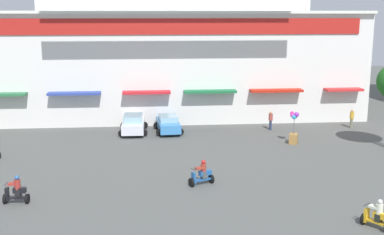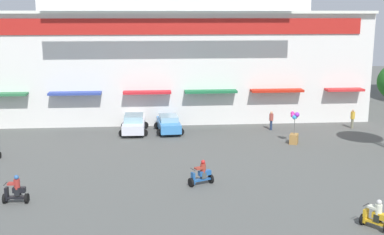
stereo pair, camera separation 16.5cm
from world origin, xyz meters
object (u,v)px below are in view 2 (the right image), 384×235
parked_car_1 (169,124)px  balloon_vendor_cart (294,130)px  scooter_rider_2 (376,216)px  pedestrian_0 (271,119)px  parked_car_0 (134,124)px  pedestrian_2 (353,118)px  scooter_rider_4 (201,175)px  scooter_rider_7 (16,191)px

parked_car_1 → balloon_vendor_cart: size_ratio=1.70×
scooter_rider_2 → pedestrian_0: pedestrian_0 is taller
parked_car_0 → pedestrian_2: (18.92, -0.01, 0.17)m
parked_car_1 → scooter_rider_2: (8.85, -19.88, -0.13)m
parked_car_0 → parked_car_1: size_ratio=1.05×
scooter_rider_4 → balloon_vendor_cart: (8.07, 8.67, 0.41)m
scooter_rider_7 → balloon_vendor_cart: balloon_vendor_cart is taller
scooter_rider_2 → scooter_rider_4: size_ratio=0.94×
pedestrian_2 → parked_car_0: bearing=180.0°
scooter_rider_2 → pedestrian_2: pedestrian_2 is taller
scooter_rider_4 → scooter_rider_7: bearing=-168.9°
parked_car_1 → scooter_rider_7: scooter_rider_7 is taller
parked_car_1 → balloon_vendor_cart: 10.50m
scooter_rider_2 → scooter_rider_7: scooter_rider_7 is taller
scooter_rider_7 → pedestrian_2: size_ratio=0.93×
pedestrian_0 → parked_car_0: bearing=179.8°
parked_car_0 → pedestrian_2: pedestrian_2 is taller
pedestrian_0 → balloon_vendor_cart: (0.66, -4.59, 0.11)m
scooter_rider_4 → scooter_rider_2: bearing=-41.8°
parked_car_1 → pedestrian_0: (8.80, 0.05, 0.19)m
pedestrian_0 → pedestrian_2: (7.21, 0.03, 0.02)m
scooter_rider_4 → pedestrian_0: (7.41, 13.27, 0.30)m
scooter_rider_2 → pedestrian_0: 19.93m
scooter_rider_4 → pedestrian_2: bearing=42.3°
pedestrian_0 → balloon_vendor_cart: 4.64m
scooter_rider_2 → pedestrian_0: (-0.04, 19.93, 0.32)m
pedestrian_0 → pedestrian_2: bearing=0.2°
parked_car_0 → parked_car_1: parked_car_0 is taller
scooter_rider_4 → scooter_rider_7: 10.25m
scooter_rider_2 → balloon_vendor_cart: 15.35m
parked_car_1 → balloon_vendor_cart: (9.46, -4.54, 0.29)m
pedestrian_2 → balloon_vendor_cart: (-6.55, -4.62, 0.09)m
scooter_rider_4 → balloon_vendor_cart: 11.85m
scooter_rider_4 → pedestrian_2: (14.62, 13.29, 0.32)m
parked_car_1 → scooter_rider_4: scooter_rider_4 is taller
parked_car_0 → parked_car_1: 2.91m
parked_car_0 → balloon_vendor_cart: 13.21m
scooter_rider_2 → pedestrian_2: size_ratio=0.88×
scooter_rider_7 → pedestrian_2: pedestrian_2 is taller
scooter_rider_4 → pedestrian_0: size_ratio=0.96×
parked_car_0 → pedestrian_0: (11.71, -0.03, 0.15)m
parked_car_1 → scooter_rider_7: size_ratio=2.73×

